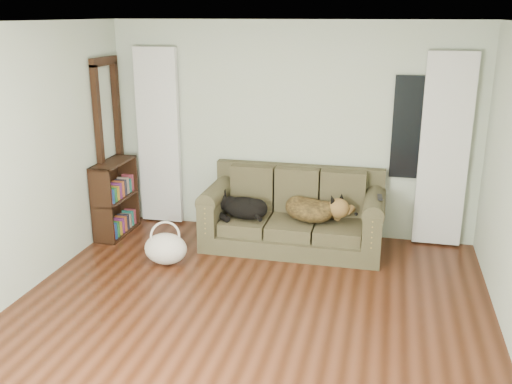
% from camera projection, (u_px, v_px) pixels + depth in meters
% --- Properties ---
extents(floor, '(5.00, 5.00, 0.00)m').
position_uv_depth(floor, '(239.00, 330.00, 5.03)').
color(floor, '#35180B').
rests_on(floor, ground).
extents(ceiling, '(5.00, 5.00, 0.00)m').
position_uv_depth(ceiling, '(236.00, 22.00, 4.25)').
color(ceiling, white).
rests_on(ceiling, ground).
extents(wall_back, '(4.50, 0.04, 2.60)m').
position_uv_depth(wall_back, '(291.00, 130.00, 6.96)').
color(wall_back, '#AEBFA1').
rests_on(wall_back, ground).
extents(curtain_left, '(0.55, 0.08, 2.25)m').
position_uv_depth(curtain_left, '(159.00, 137.00, 7.30)').
color(curtain_left, silver).
rests_on(curtain_left, ground).
extents(curtain_right, '(0.55, 0.08, 2.25)m').
position_uv_depth(curtain_right, '(444.00, 152.00, 6.54)').
color(curtain_right, silver).
rests_on(curtain_right, ground).
extents(window_pane, '(0.50, 0.03, 1.20)m').
position_uv_depth(window_pane, '(414.00, 128.00, 6.58)').
color(window_pane, black).
rests_on(window_pane, wall_back).
extents(door_casing, '(0.07, 0.60, 2.10)m').
position_uv_depth(door_casing, '(110.00, 149.00, 7.10)').
color(door_casing, black).
rests_on(door_casing, ground).
extents(sofa, '(2.07, 0.89, 0.85)m').
position_uv_depth(sofa, '(293.00, 211.00, 6.70)').
color(sofa, '#302B17').
rests_on(sofa, floor).
extents(dog_black_lab, '(0.69, 0.58, 0.25)m').
position_uv_depth(dog_black_lab, '(242.00, 207.00, 6.74)').
color(dog_black_lab, black).
rests_on(dog_black_lab, sofa).
extents(dog_shepherd, '(0.79, 0.71, 0.29)m').
position_uv_depth(dog_shepherd, '(312.00, 209.00, 6.62)').
color(dog_shepherd, black).
rests_on(dog_shepherd, sofa).
extents(tv_remote, '(0.06, 0.17, 0.02)m').
position_uv_depth(tv_remote, '(380.00, 197.00, 6.28)').
color(tv_remote, black).
rests_on(tv_remote, sofa).
extents(tote_bag, '(0.53, 0.44, 0.35)m').
position_uv_depth(tote_bag, '(166.00, 250.00, 6.31)').
color(tote_bag, silver).
rests_on(tote_bag, floor).
extents(bookshelf, '(0.37, 0.78, 0.94)m').
position_uv_depth(bookshelf, '(115.00, 196.00, 7.07)').
color(bookshelf, black).
rests_on(bookshelf, floor).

